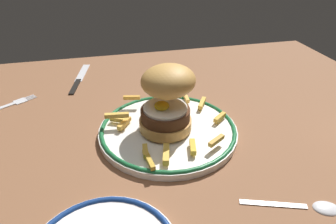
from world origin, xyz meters
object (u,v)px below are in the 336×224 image
spoon (315,206)px  fork (4,106)px  knife (78,80)px  burger (167,96)px  dinner_plate (168,130)px

spoon → fork: bearing=140.2°
fork → knife: 17.88cm
burger → fork: size_ratio=1.06×
dinner_plate → fork: (-31.49, 17.42, -0.66)cm
knife → dinner_plate: bearing=-58.7°
burger → fork: 36.39cm
dinner_plate → fork: size_ratio=1.96×
dinner_plate → fork: bearing=151.1°
dinner_plate → fork: dinner_plate is taller
knife → spoon: size_ratio=1.37×
fork → spoon: 60.82cm
spoon → dinner_plate: bearing=125.4°
knife → spoon: (31.78, -48.68, 0.10)cm
burger → knife: (-16.48, 26.59, -7.16)cm
burger → fork: burger is taller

